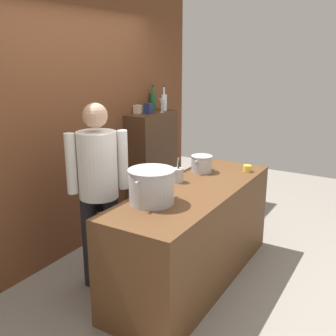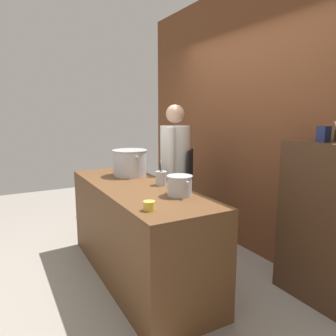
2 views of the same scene
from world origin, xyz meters
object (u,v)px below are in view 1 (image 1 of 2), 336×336
chef (98,183)px  stockpot_large (152,186)px  stockpot_small (202,164)px  butter_jar (247,168)px  spice_tin_navy (148,108)px  wine_bottle_clear (164,102)px  utensil_crock (178,175)px  wine_glass_wide (162,102)px  spice_tin_cream (138,109)px  wine_bottle_green (153,101)px

chef → stockpot_large: 0.57m
stockpot_small → butter_jar: bearing=-58.4°
butter_jar → spice_tin_navy: spice_tin_navy is taller
butter_jar → wine_bottle_clear: (0.61, 1.36, 0.52)m
chef → stockpot_small: size_ratio=5.99×
stockpot_large → utensil_crock: size_ratio=1.90×
wine_glass_wide → spice_tin_cream: bearing=139.5°
chef → wine_bottle_clear: 1.94m
stockpot_large → spice_tin_cream: 1.92m
wine_bottle_green → wine_bottle_clear: bearing=-83.9°
utensil_crock → spice_tin_cream: 1.47m
wine_bottle_clear → wine_glass_wide: bearing=-161.4°
butter_jar → wine_glass_wide: wine_glass_wide is taller
chef → utensil_crock: 0.73m
stockpot_small → wine_bottle_clear: size_ratio=0.88×
stockpot_small → spice_tin_cream: 1.29m
butter_jar → wine_bottle_clear: 1.58m
butter_jar → chef: bearing=143.0°
wine_bottle_green → chef: bearing=-161.5°
chef → wine_bottle_green: bearing=-119.8°
spice_tin_navy → spice_tin_cream: 0.13m
utensil_crock → butter_jar: size_ratio=2.70×
wine_bottle_clear → spice_tin_navy: 0.31m
wine_bottle_green → wine_bottle_clear: size_ratio=0.99×
utensil_crock → wine_bottle_green: bearing=40.9°
chef → spice_tin_cream: chef is taller
chef → butter_jar: size_ratio=19.68×
utensil_crock → spice_tin_navy: (0.96, 0.96, 0.44)m
chef → spice_tin_cream: size_ratio=16.45×
stockpot_small → wine_glass_wide: (0.73, 0.92, 0.48)m
spice_tin_cream → spice_tin_navy: bearing=-64.5°
stockpot_large → wine_bottle_clear: (1.84, 1.01, 0.42)m
chef → spice_tin_navy: (1.52, 0.49, 0.44)m
stockpot_large → spice_tin_cream: spice_tin_cream is taller
stockpot_large → butter_jar: bearing=-16.0°
chef → butter_jar: (1.21, -0.91, -0.03)m
chef → wine_bottle_clear: same height
stockpot_large → spice_tin_navy: size_ratio=3.43×
stockpot_small → wine_bottle_clear: wine_bottle_clear is taller
chef → utensil_crock: bearing=-178.8°
spice_tin_cream → butter_jar: bearing=-99.6°
chef → stockpot_large: (-0.01, -0.56, 0.07)m
utensil_crock → butter_jar: 0.78m
utensil_crock → spice_tin_cream: spice_tin_cream is taller
wine_glass_wide → chef: bearing=-166.6°
chef → wine_glass_wide: size_ratio=9.70×
chef → wine_bottle_green: size_ratio=5.29×
wine_bottle_clear → spice_tin_navy: (-0.30, 0.04, -0.05)m
stockpot_large → wine_glass_wide: bearing=29.4°
utensil_crock → butter_jar: utensil_crock is taller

